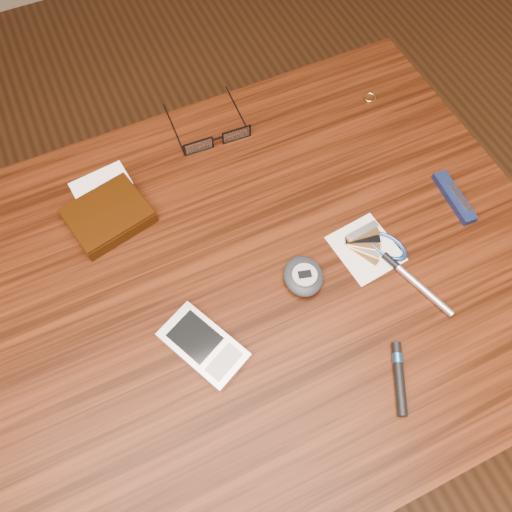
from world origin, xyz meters
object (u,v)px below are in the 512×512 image
(wallet_and_card, at_px, (108,215))
(pocket_knife, at_px, (454,197))
(notepad_keys, at_px, (376,246))
(silver_pen, at_px, (412,279))
(eyeglasses, at_px, (216,138))
(pedometer, at_px, (303,276))
(pda_phone, at_px, (203,345))
(desk, at_px, (225,313))

(wallet_and_card, relative_size, pocket_knife, 1.64)
(wallet_and_card, bearing_deg, notepad_keys, -31.78)
(silver_pen, bearing_deg, eyeglasses, 113.89)
(pedometer, xyz_separation_m, pocket_knife, (0.28, 0.02, -0.01))
(eyeglasses, bearing_deg, notepad_keys, -64.12)
(pda_phone, distance_m, pocket_knife, 0.45)
(eyeglasses, xyz_separation_m, pda_phone, (-0.15, -0.32, -0.00))
(wallet_and_card, distance_m, pedometer, 0.31)
(pocket_knife, bearing_deg, notepad_keys, -171.85)
(desk, relative_size, silver_pen, 8.02)
(wallet_and_card, bearing_deg, pedometer, -44.10)
(desk, xyz_separation_m, pda_phone, (-0.06, -0.07, 0.11))
(notepad_keys, height_order, pocket_knife, pocket_knife)
(pedometer, bearing_deg, desk, 161.92)
(pedometer, relative_size, pocket_knife, 0.79)
(eyeglasses, bearing_deg, pedometer, -86.95)
(desk, xyz_separation_m, silver_pen, (0.26, -0.10, 0.11))
(wallet_and_card, distance_m, silver_pen, 0.46)
(wallet_and_card, distance_m, pocket_knife, 0.54)
(wallet_and_card, distance_m, notepad_keys, 0.41)
(pedometer, bearing_deg, notepad_keys, 0.81)
(pedometer, height_order, silver_pen, pedometer)
(desk, height_order, silver_pen, silver_pen)
(silver_pen, bearing_deg, desk, 157.79)
(pedometer, bearing_deg, eyeglasses, 93.05)
(eyeglasses, height_order, pedometer, same)
(eyeglasses, distance_m, pda_phone, 0.36)
(notepad_keys, relative_size, pocket_knife, 1.13)
(notepad_keys, xyz_separation_m, silver_pen, (0.02, -0.07, 0.00))
(notepad_keys, distance_m, pocket_knife, 0.16)
(desk, bearing_deg, pocket_knife, -1.85)
(pocket_knife, height_order, silver_pen, pocket_knife)
(wallet_and_card, bearing_deg, pocket_knife, -20.94)
(desk, relative_size, wallet_and_card, 6.11)
(pocket_knife, bearing_deg, eyeglasses, 138.23)
(eyeglasses, bearing_deg, pda_phone, -115.50)
(pda_phone, relative_size, silver_pen, 1.07)
(wallet_and_card, distance_m, pda_phone, 0.26)
(desk, xyz_separation_m, pocket_knife, (0.39, -0.01, 0.11))
(pda_phone, bearing_deg, pocket_knife, 7.38)
(pda_phone, bearing_deg, silver_pen, -6.10)
(desk, bearing_deg, pedometer, -18.08)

